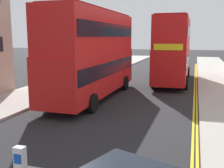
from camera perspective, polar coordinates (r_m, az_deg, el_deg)
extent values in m
cube|color=#ADA89E|center=(20.53, -14.81, -1.56)|extent=(4.00, 80.00, 0.14)
cube|color=yellow|center=(15.61, 17.23, -5.43)|extent=(0.10, 56.00, 0.01)
cube|color=yellow|center=(15.61, 16.64, -5.40)|extent=(0.10, 56.00, 0.01)
cube|color=white|center=(7.71, -18.51, -15.55)|extent=(0.28, 0.20, 0.95)
cube|color=blue|center=(7.56, -19.06, -14.54)|extent=(0.22, 0.01, 0.26)
cube|color=red|center=(17.90, -3.87, 2.55)|extent=(2.65, 10.83, 2.60)
cube|color=red|center=(17.76, -3.97, 10.74)|extent=(2.59, 10.62, 2.50)
cube|color=black|center=(17.86, -3.88, 3.51)|extent=(2.67, 10.40, 0.84)
cube|color=black|center=(17.77, -3.97, 11.06)|extent=(2.66, 10.19, 0.80)
cube|color=yellow|center=(22.86, 1.07, 8.02)|extent=(2.00, 0.09, 0.44)
cube|color=maroon|center=(17.84, -4.02, 14.92)|extent=(2.38, 9.75, 0.10)
cylinder|color=black|center=(21.61, -3.67, 0.51)|extent=(0.31, 1.04, 1.04)
cylinder|color=black|center=(20.84, 2.75, 0.18)|extent=(0.31, 1.04, 1.04)
cylinder|color=black|center=(15.68, -12.60, -3.22)|extent=(0.31, 1.04, 1.04)
cylinder|color=black|center=(14.60, -4.06, -3.96)|extent=(0.31, 1.04, 1.04)
cube|color=red|center=(24.96, 12.59, 4.36)|extent=(2.55, 10.81, 2.60)
cube|color=red|center=(24.87, 12.80, 10.22)|extent=(2.50, 10.60, 2.50)
cube|color=black|center=(24.94, 12.61, 5.05)|extent=(2.58, 10.38, 0.84)
cube|color=black|center=(24.87, 12.81, 10.45)|extent=(2.57, 10.16, 0.80)
cube|color=yellow|center=(19.51, 11.59, 7.53)|extent=(2.00, 0.07, 0.44)
cube|color=maroon|center=(24.92, 12.92, 13.21)|extent=(2.29, 9.73, 0.10)
cylinder|color=black|center=(21.74, 15.10, 0.25)|extent=(0.30, 1.04, 1.04)
cylinder|color=black|center=(21.94, 8.57, 0.56)|extent=(0.30, 1.04, 1.04)
cylinder|color=black|center=(28.37, 15.51, 2.37)|extent=(0.30, 1.04, 1.04)
cylinder|color=black|center=(28.52, 10.48, 2.60)|extent=(0.30, 1.04, 1.04)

